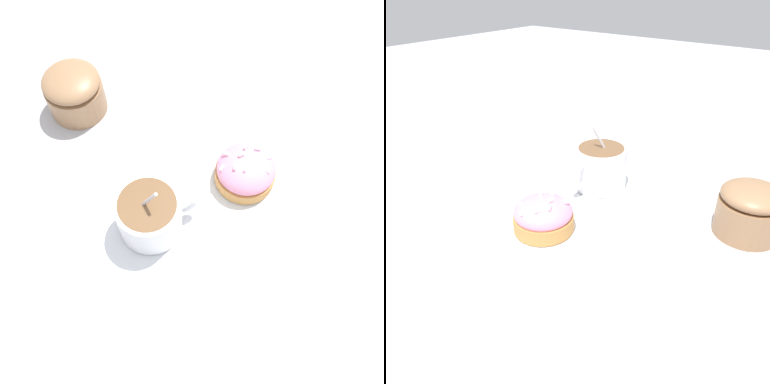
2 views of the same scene
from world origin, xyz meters
TOP-DOWN VIEW (x-y plane):
  - ground_plane at (0.00, 0.00)m, footprint 3.00×3.00m
  - paper_napkin at (0.00, 0.00)m, footprint 0.31×0.31m
  - coffee_cup at (-0.07, -0.01)m, footprint 0.11×0.08m
  - frosted_pastry at (0.07, 0.00)m, footprint 0.08×0.08m
  - sugar_bowl at (-0.09, 0.21)m, footprint 0.08×0.08m

SIDE VIEW (x-z plane):
  - ground_plane at x=0.00m, z-range 0.00..0.00m
  - paper_napkin at x=0.00m, z-range 0.00..0.00m
  - frosted_pastry at x=0.07m, z-range 0.00..0.05m
  - sugar_bowl at x=-0.09m, z-range 0.00..0.07m
  - coffee_cup at x=-0.07m, z-range -0.01..0.09m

